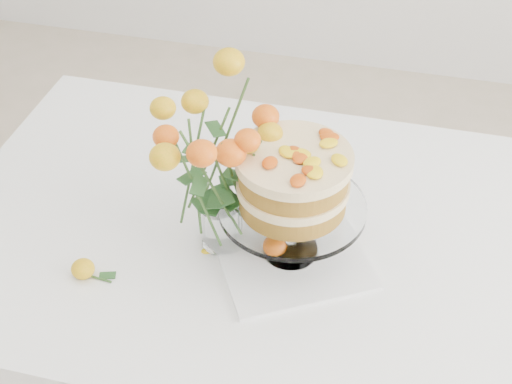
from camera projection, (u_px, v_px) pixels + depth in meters
table at (274, 256)px, 1.57m from camera, size 1.43×0.93×0.76m
napkin at (290, 252)px, 1.45m from camera, size 0.39×0.39×0.01m
cake_stand at (293, 186)px, 1.34m from camera, size 0.29×0.29×0.26m
rose_vase at (218, 149)px, 1.32m from camera, size 0.36×0.36×0.43m
loose_rose_near at (83, 269)px, 1.40m from camera, size 0.08×0.05×0.04m
loose_rose_far at (276, 248)px, 1.44m from camera, size 0.09×0.05×0.04m
stray_petal_a at (207, 251)px, 1.46m from camera, size 0.03×0.02×0.00m
stray_petal_b at (250, 274)px, 1.41m from camera, size 0.03×0.02×0.00m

